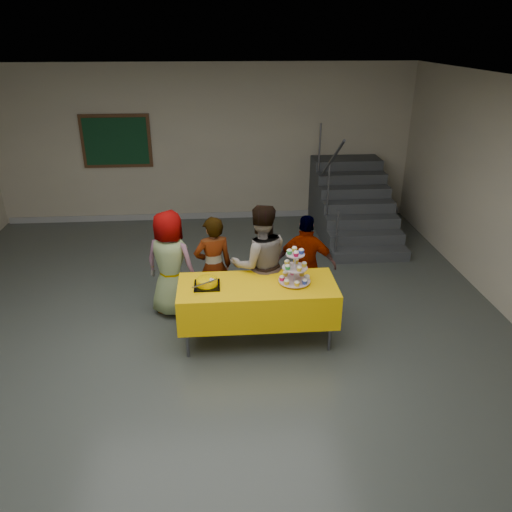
{
  "coord_description": "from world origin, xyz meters",
  "views": [
    {
      "loc": [
        0.21,
        -4.69,
        3.51
      ],
      "look_at": [
        0.63,
        0.73,
        1.05
      ],
      "focal_mm": 35.0,
      "sensor_mm": 36.0,
      "label": 1
    }
  ],
  "objects_px": {
    "bear_cake": "(207,282)",
    "noticeboard": "(116,141)",
    "schoolchild_d": "(306,264)",
    "cupcake_stand": "(295,270)",
    "staircase": "(351,206)",
    "schoolchild_b": "(213,267)",
    "bake_table": "(257,300)",
    "schoolchild_a": "(170,264)",
    "schoolchild_c": "(260,264)"
  },
  "relations": [
    {
      "from": "cupcake_stand",
      "to": "schoolchild_a",
      "type": "xyz_separation_m",
      "value": [
        -1.53,
        0.74,
        -0.22
      ]
    },
    {
      "from": "schoolchild_d",
      "to": "cupcake_stand",
      "type": "bearing_deg",
      "value": 84.32
    },
    {
      "from": "bake_table",
      "to": "schoolchild_c",
      "type": "bearing_deg",
      "value": 81.16
    },
    {
      "from": "bake_table",
      "to": "schoolchild_d",
      "type": "relative_size",
      "value": 1.38
    },
    {
      "from": "cupcake_stand",
      "to": "schoolchild_b",
      "type": "xyz_separation_m",
      "value": [
        -0.96,
        0.66,
        -0.24
      ]
    },
    {
      "from": "staircase",
      "to": "noticeboard",
      "type": "bearing_deg",
      "value": 169.21
    },
    {
      "from": "schoolchild_a",
      "to": "schoolchild_d",
      "type": "relative_size",
      "value": 1.06
    },
    {
      "from": "schoolchild_b",
      "to": "noticeboard",
      "type": "height_order",
      "value": "noticeboard"
    },
    {
      "from": "schoolchild_b",
      "to": "staircase",
      "type": "relative_size",
      "value": 0.58
    },
    {
      "from": "bake_table",
      "to": "cupcake_stand",
      "type": "relative_size",
      "value": 4.22
    },
    {
      "from": "schoolchild_c",
      "to": "schoolchild_d",
      "type": "xyz_separation_m",
      "value": [
        0.62,
        0.17,
        -0.11
      ]
    },
    {
      "from": "noticeboard",
      "to": "bake_table",
      "type": "bearing_deg",
      "value": -62.4
    },
    {
      "from": "bear_cake",
      "to": "schoolchild_a",
      "type": "xyz_separation_m",
      "value": [
        -0.49,
        0.75,
        -0.1
      ]
    },
    {
      "from": "schoolchild_a",
      "to": "staircase",
      "type": "relative_size",
      "value": 0.6
    },
    {
      "from": "schoolchild_d",
      "to": "bear_cake",
      "type": "bearing_deg",
      "value": 43.05
    },
    {
      "from": "schoolchild_b",
      "to": "schoolchild_d",
      "type": "height_order",
      "value": "schoolchild_b"
    },
    {
      "from": "bake_table",
      "to": "noticeboard",
      "type": "bearing_deg",
      "value": 117.6
    },
    {
      "from": "bear_cake",
      "to": "schoolchild_b",
      "type": "bearing_deg",
      "value": 83.76
    },
    {
      "from": "schoolchild_d",
      "to": "schoolchild_b",
      "type": "bearing_deg",
      "value": 16.01
    },
    {
      "from": "bake_table",
      "to": "schoolchild_a",
      "type": "xyz_separation_m",
      "value": [
        -1.08,
        0.75,
        0.17
      ]
    },
    {
      "from": "bake_table",
      "to": "staircase",
      "type": "height_order",
      "value": "staircase"
    },
    {
      "from": "cupcake_stand",
      "to": "noticeboard",
      "type": "relative_size",
      "value": 0.34
    },
    {
      "from": "schoolchild_b",
      "to": "schoolchild_d",
      "type": "xyz_separation_m",
      "value": [
        1.22,
        0.01,
        -0.01
      ]
    },
    {
      "from": "cupcake_stand",
      "to": "staircase",
      "type": "height_order",
      "value": "staircase"
    },
    {
      "from": "bear_cake",
      "to": "noticeboard",
      "type": "relative_size",
      "value": 0.28
    },
    {
      "from": "schoolchild_d",
      "to": "noticeboard",
      "type": "relative_size",
      "value": 1.05
    },
    {
      "from": "bear_cake",
      "to": "staircase",
      "type": "relative_size",
      "value": 0.15
    },
    {
      "from": "schoolchild_c",
      "to": "noticeboard",
      "type": "height_order",
      "value": "noticeboard"
    },
    {
      "from": "schoolchild_d",
      "to": "noticeboard",
      "type": "height_order",
      "value": "noticeboard"
    },
    {
      "from": "bake_table",
      "to": "cupcake_stand",
      "type": "distance_m",
      "value": 0.59
    },
    {
      "from": "bear_cake",
      "to": "schoolchild_b",
      "type": "height_order",
      "value": "schoolchild_b"
    },
    {
      "from": "bake_table",
      "to": "schoolchild_a",
      "type": "relative_size",
      "value": 1.3
    },
    {
      "from": "staircase",
      "to": "noticeboard",
      "type": "relative_size",
      "value": 1.85
    },
    {
      "from": "bake_table",
      "to": "schoolchild_a",
      "type": "height_order",
      "value": "schoolchild_a"
    },
    {
      "from": "cupcake_stand",
      "to": "schoolchild_b",
      "type": "distance_m",
      "value": 1.19
    },
    {
      "from": "bake_table",
      "to": "schoolchild_c",
      "type": "height_order",
      "value": "schoolchild_c"
    },
    {
      "from": "bear_cake",
      "to": "schoolchild_d",
      "type": "relative_size",
      "value": 0.26
    },
    {
      "from": "schoolchild_b",
      "to": "schoolchild_d",
      "type": "distance_m",
      "value": 1.22
    },
    {
      "from": "cupcake_stand",
      "to": "staircase",
      "type": "bearing_deg",
      "value": 65.68
    },
    {
      "from": "schoolchild_b",
      "to": "schoolchild_c",
      "type": "bearing_deg",
      "value": 150.23
    },
    {
      "from": "bake_table",
      "to": "noticeboard",
      "type": "distance_m",
      "value": 5.12
    },
    {
      "from": "schoolchild_c",
      "to": "bear_cake",
      "type": "bearing_deg",
      "value": 29.41
    },
    {
      "from": "schoolchild_b",
      "to": "schoolchild_a",
      "type": "bearing_deg",
      "value": -23.33
    },
    {
      "from": "bake_table",
      "to": "bear_cake",
      "type": "relative_size",
      "value": 5.25
    },
    {
      "from": "staircase",
      "to": "bake_table",
      "type": "bearing_deg",
      "value": -119.84
    },
    {
      "from": "bear_cake",
      "to": "schoolchild_a",
      "type": "height_order",
      "value": "schoolchild_a"
    },
    {
      "from": "schoolchild_d",
      "to": "staircase",
      "type": "relative_size",
      "value": 0.57
    },
    {
      "from": "schoolchild_c",
      "to": "staircase",
      "type": "bearing_deg",
      "value": -130.37
    },
    {
      "from": "cupcake_stand",
      "to": "schoolchild_b",
      "type": "bearing_deg",
      "value": 145.57
    },
    {
      "from": "schoolchild_c",
      "to": "noticeboard",
      "type": "distance_m",
      "value": 4.67
    }
  ]
}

